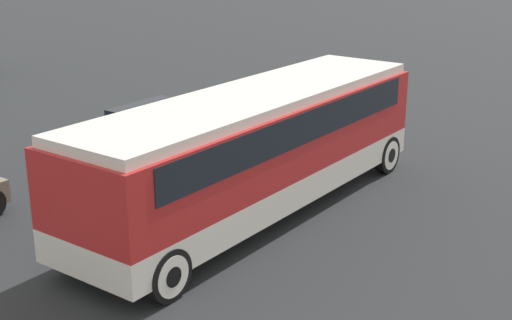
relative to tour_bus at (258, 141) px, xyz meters
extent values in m
plane|color=#26282B|center=(-0.10, 0.00, -1.76)|extent=(120.00, 120.00, 0.00)
cube|color=silver|center=(-0.10, 0.00, -0.98)|extent=(10.53, 2.58, 0.68)
cube|color=red|center=(-0.10, 0.00, 0.14)|extent=(10.53, 2.58, 1.58)
cube|color=black|center=(-0.10, 0.00, 0.53)|extent=(9.26, 2.62, 0.71)
cube|color=silver|center=(-0.10, 0.00, 1.04)|extent=(10.31, 2.37, 0.22)
cube|color=red|center=(5.02, 0.00, -0.08)|extent=(0.36, 2.47, 1.80)
cylinder|color=black|center=(4.35, -1.18, -1.25)|extent=(1.02, 0.28, 1.02)
cylinder|color=silver|center=(4.35, -1.18, -1.25)|extent=(0.80, 0.30, 0.80)
cylinder|color=black|center=(4.35, -1.18, -1.25)|extent=(0.39, 0.32, 0.39)
cylinder|color=black|center=(4.35, 1.18, -1.25)|extent=(1.02, 0.28, 1.02)
cylinder|color=silver|center=(4.35, 1.18, -1.25)|extent=(0.80, 0.30, 0.80)
cylinder|color=black|center=(4.35, 1.18, -1.25)|extent=(0.39, 0.32, 0.39)
cylinder|color=black|center=(-4.39, -1.18, -1.25)|extent=(1.02, 0.28, 1.02)
cylinder|color=silver|center=(-4.39, -1.18, -1.25)|extent=(0.80, 0.30, 0.80)
cylinder|color=black|center=(-4.39, -1.18, -1.25)|extent=(0.39, 0.32, 0.39)
cylinder|color=black|center=(-4.39, 1.18, -1.25)|extent=(1.02, 0.28, 1.02)
cylinder|color=silver|center=(-4.39, 1.18, -1.25)|extent=(0.80, 0.30, 0.80)
cylinder|color=black|center=(-4.39, 1.18, -1.25)|extent=(0.39, 0.32, 0.39)
cube|color=black|center=(2.49, 5.61, -1.24)|extent=(4.63, 1.87, 0.57)
cube|color=black|center=(2.30, 5.61, -0.72)|extent=(2.41, 1.68, 0.48)
cylinder|color=black|center=(4.38, 4.77, -1.45)|extent=(0.61, 0.22, 0.61)
cylinder|color=black|center=(4.38, 4.77, -1.45)|extent=(0.23, 0.26, 0.23)
cylinder|color=black|center=(4.38, 6.45, -1.45)|extent=(0.61, 0.22, 0.61)
cylinder|color=black|center=(4.38, 6.45, -1.45)|extent=(0.23, 0.26, 0.23)
cylinder|color=black|center=(0.60, 4.77, -1.45)|extent=(0.61, 0.22, 0.61)
cylinder|color=black|center=(0.60, 4.77, -1.45)|extent=(0.23, 0.26, 0.23)
cylinder|color=black|center=(0.60, 6.45, -1.45)|extent=(0.61, 0.22, 0.61)
cylinder|color=black|center=(0.60, 6.45, -1.45)|extent=(0.23, 0.26, 0.23)
camera|label=1|loc=(-12.70, -9.26, 4.74)|focal=50.00mm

